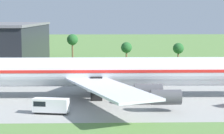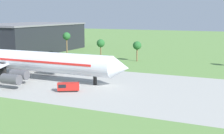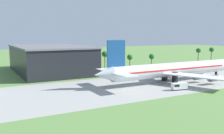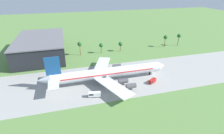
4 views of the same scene
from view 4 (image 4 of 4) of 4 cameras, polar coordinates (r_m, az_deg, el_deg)
ground_plane at (r=118.25m, az=12.62°, el=-2.20°), size 600.00×600.00×0.00m
taxiway_strip at (r=118.24m, az=12.62°, el=-2.20°), size 320.00×44.00×0.02m
jet_airliner at (r=104.73m, az=-1.87°, el=-1.94°), size 78.39×54.77×19.06m
baggage_tug at (r=92.83m, az=-5.81°, el=-8.90°), size 6.61×3.07×2.79m
fuel_truck at (r=107.49m, az=12.99°, el=-4.45°), size 5.85×4.48×2.30m
terminal_building at (r=155.57m, az=-22.11°, el=6.27°), size 36.72×61.20×14.83m
palm_tree_row at (r=155.66m, az=6.35°, el=8.35°), size 96.42×3.60×11.47m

